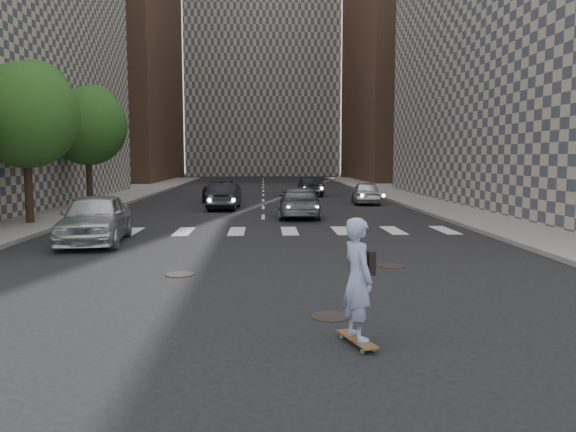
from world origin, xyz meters
The scene contains 18 objects.
ground centered at (0.00, 0.00, 0.00)m, with size 160.00×160.00×0.00m, color black.
sidewalk_left centered at (-14.50, 20.00, 0.07)m, with size 13.00×80.00×0.15m, color gray.
sidewalk_right centered at (14.50, 20.00, 0.07)m, with size 13.00×80.00×0.15m, color gray.
tower_left centered at (-20.00, 55.00, 20.00)m, with size 18.00×24.00×40.00m, color brown.
tower_right centered at (20.00, 55.00, 18.00)m, with size 18.00×24.00×36.00m, color brown.
tower_center centered at (0.00, 78.00, 24.00)m, with size 22.00×20.00×48.00m, color #ADA08E.
tree_b centered at (-9.45, 11.14, 4.65)m, with size 4.20×4.20×6.60m.
tree_c centered at (-9.45, 19.14, 4.65)m, with size 4.20×4.20×6.60m.
manhole_a centered at (1.20, -2.50, 0.01)m, with size 0.70×0.70×0.02m, color black.
manhole_b centered at (-2.00, 1.20, 0.01)m, with size 0.70×0.70×0.02m, color black.
manhole_c centered at (3.30, 2.00, 0.01)m, with size 0.70×0.70×0.02m, color black.
skateboarder centered at (1.42, -4.00, 1.02)m, with size 0.62×1.00×1.94m.
silver_sedan centered at (-5.50, 6.38, 0.81)m, with size 1.92×4.78×1.63m, color silver.
traffic_car_a centered at (-2.09, 18.11, 0.70)m, with size 1.48×4.25×1.40m, color black.
traffic_car_b centered at (1.69, 14.00, 0.70)m, with size 1.97×4.85×1.41m, color #5B5C62.
traffic_car_c centered at (-2.60, 23.84, 0.67)m, with size 2.22×4.82×1.34m, color black.
traffic_car_d centered at (6.13, 21.08, 0.68)m, with size 1.60×3.97×1.35m, color silver.
traffic_car_e centered at (3.41, 28.23, 0.69)m, with size 1.46×4.18×1.38m, color black.
Camera 1 is at (0.01, -12.15, 2.83)m, focal length 35.00 mm.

